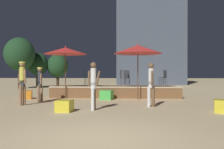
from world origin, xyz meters
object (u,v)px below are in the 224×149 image
(patio_umbrella_0, at_px, (65,51))
(person_2, at_px, (151,83))
(bistro_chair_0, at_px, (122,76))
(background_tree_1, at_px, (19,54))
(cube_seat_2, at_px, (107,95))
(person_3, at_px, (93,84))
(cube_seat_4, at_px, (223,106))
(person_0, at_px, (40,82))
(bistro_chair_3, at_px, (127,76))
(frisbee_disc, at_px, (66,106))
(background_tree_2, at_px, (58,66))
(cube_seat_0, at_px, (64,106))
(cube_seat_1, at_px, (27,95))
(person_1, at_px, (22,80))
(bistro_chair_2, at_px, (164,76))
(bistro_chair_1, at_px, (86,76))
(patio_umbrella_1, at_px, (138,49))
(background_tree_0, at_px, (38,64))

(patio_umbrella_0, xyz_separation_m, person_2, (4.32, -3.11, -1.59))
(bistro_chair_0, bearing_deg, background_tree_1, 35.77)
(cube_seat_2, distance_m, person_3, 3.76)
(cube_seat_4, height_order, person_0, person_0)
(cube_seat_4, height_order, bistro_chair_3, bistro_chair_3)
(person_2, height_order, bistro_chair_3, person_2)
(frisbee_disc, xyz_separation_m, background_tree_2, (-4.23, 13.80, 2.06))
(cube_seat_0, relative_size, cube_seat_1, 1.06)
(cube_seat_4, distance_m, frisbee_disc, 6.01)
(patio_umbrella_0, relative_size, person_3, 1.59)
(cube_seat_0, distance_m, person_1, 2.87)
(bistro_chair_0, xyz_separation_m, background_tree_1, (-9.20, 7.27, 1.84))
(cube_seat_0, xyz_separation_m, bistro_chair_2, (4.45, 6.21, 0.99))
(person_1, bearing_deg, background_tree_1, -124.88)
(cube_seat_4, relative_size, bistro_chair_3, 0.84)
(person_1, bearing_deg, background_tree_2, -139.65)
(cube_seat_1, height_order, bistro_chair_1, bistro_chair_1)
(patio_umbrella_1, bearing_deg, cube_seat_4, -55.84)
(bistro_chair_1, relative_size, frisbee_disc, 3.31)
(patio_umbrella_0, xyz_separation_m, frisbee_disc, (0.83, -3.22, -2.57))
(cube_seat_0, height_order, background_tree_2, background_tree_2)
(cube_seat_1, bearing_deg, bistro_chair_2, 14.73)
(frisbee_disc, xyz_separation_m, background_tree_1, (-6.96, 11.32, 3.02))
(frisbee_disc, bearing_deg, person_1, 173.03)
(frisbee_disc, bearing_deg, cube_seat_0, -78.84)
(person_1, bearing_deg, bistro_chair_1, -170.31)
(bistro_chair_2, bearing_deg, cube_seat_0, -53.75)
(background_tree_1, height_order, background_tree_2, background_tree_1)
(cube_seat_1, height_order, background_tree_1, background_tree_1)
(person_0, height_order, background_tree_1, background_tree_1)
(bistro_chair_2, bearing_deg, patio_umbrella_1, -57.91)
(patio_umbrella_0, bearing_deg, bistro_chair_1, 68.23)
(background_tree_0, distance_m, background_tree_2, 1.89)
(patio_umbrella_0, bearing_deg, person_1, -110.72)
(patio_umbrella_0, height_order, person_1, patio_umbrella_0)
(person_1, distance_m, person_3, 3.41)
(patio_umbrella_0, height_order, cube_seat_2, patio_umbrella_0)
(cube_seat_1, relative_size, frisbee_disc, 2.10)
(patio_umbrella_1, distance_m, person_3, 4.53)
(person_0, distance_m, person_1, 1.40)
(patio_umbrella_1, xyz_separation_m, bistro_chair_2, (1.63, 1.96, -1.42))
(bistro_chair_3, height_order, frisbee_disc, bistro_chair_3)
(background_tree_1, bearing_deg, person_0, -61.47)
(cube_seat_1, xyz_separation_m, bistro_chair_1, (2.80, 2.36, 0.97))
(person_3, bearing_deg, cube_seat_1, -123.90)
(person_2, bearing_deg, bistro_chair_3, -83.69)
(patio_umbrella_0, bearing_deg, bistro_chair_0, 15.02)
(cube_seat_1, distance_m, frisbee_disc, 4.04)
(patio_umbrella_0, xyz_separation_m, bistro_chair_0, (3.08, 0.83, -1.39))
(cube_seat_4, height_order, person_3, person_3)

